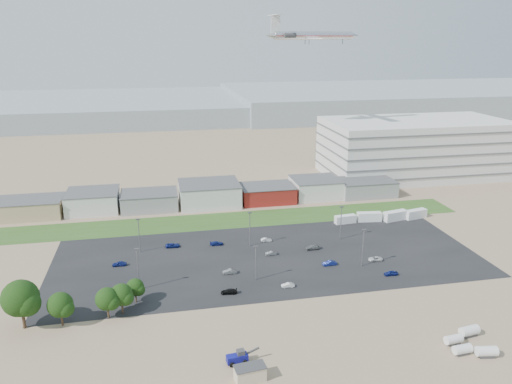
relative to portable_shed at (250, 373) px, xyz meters
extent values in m
plane|color=#91785C|center=(10.00, 31.62, -1.45)|extent=(700.00, 700.00, 0.00)
cube|color=black|center=(15.00, 51.62, -1.45)|extent=(120.00, 50.00, 0.01)
cube|color=#31501E|center=(10.00, 83.62, -1.44)|extent=(160.00, 16.00, 0.02)
cube|color=silver|center=(100.00, 126.62, 11.05)|extent=(80.00, 40.00, 25.00)
imported|color=silver|center=(44.07, 43.23, -0.90)|extent=(4.16, 2.21, 1.11)
imported|color=navy|center=(30.44, 42.97, -0.81)|extent=(3.96, 1.47, 1.29)
imported|color=navy|center=(44.27, 34.01, -0.84)|extent=(3.68, 1.60, 1.23)
imported|color=black|center=(0.96, 32.71, -0.88)|extent=(4.16, 2.12, 1.16)
imported|color=#595B5E|center=(2.82, 43.38, -0.83)|extent=(3.81, 1.34, 1.25)
imported|color=navy|center=(-26.23, 54.11, -0.81)|extent=(3.87, 1.69, 1.30)
imported|color=navy|center=(1.75, 63.10, -0.88)|extent=(4.02, 1.69, 1.16)
imported|color=#595B5E|center=(16.27, 52.81, -0.90)|extent=(3.39, 1.32, 1.10)
imported|color=navy|center=(-11.33, 64.11, -0.86)|extent=(4.36, 2.17, 1.19)
imported|color=silver|center=(17.12, 62.91, -0.91)|extent=(3.32, 1.22, 1.09)
imported|color=#595B5E|center=(29.02, 54.22, -0.82)|extent=(4.42, 1.91, 1.27)
imported|color=silver|center=(15.99, 33.06, -0.91)|extent=(3.37, 1.35, 1.09)
camera|label=1|loc=(-14.22, -75.63, 58.40)|focal=35.00mm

